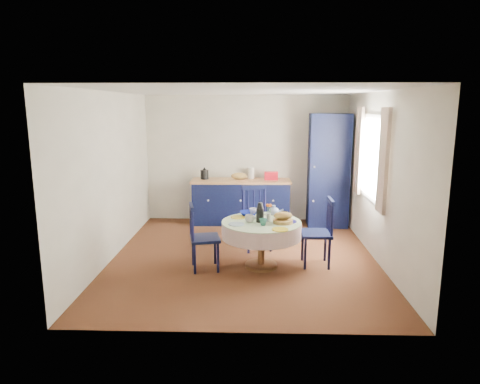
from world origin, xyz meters
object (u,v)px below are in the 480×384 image
(kitchen_counter, at_px, (241,201))
(cobalt_bowl, at_px, (249,214))
(dining_table, at_px, (262,229))
(chair_right, at_px, (319,232))
(mug_c, at_px, (284,215))
(chair_far, at_px, (256,217))
(mug_b, at_px, (263,222))
(mug_a, at_px, (250,219))
(mug_d, at_px, (253,212))
(chair_left, at_px, (202,237))
(pantry_cabinet, at_px, (328,171))

(kitchen_counter, bearing_deg, cobalt_bowl, -85.89)
(kitchen_counter, bearing_deg, dining_table, -81.82)
(chair_right, height_order, cobalt_bowl, chair_right)
(kitchen_counter, height_order, mug_c, kitchen_counter)
(dining_table, distance_m, cobalt_bowl, 0.39)
(chair_far, distance_m, cobalt_bowl, 0.58)
(mug_b, bearing_deg, mug_a, 139.63)
(chair_far, bearing_deg, mug_b, -100.28)
(mug_c, distance_m, cobalt_bowl, 0.53)
(chair_right, xyz_separation_m, mug_d, (-0.96, 0.26, 0.23))
(mug_b, bearing_deg, chair_left, 173.32)
(chair_far, distance_m, mug_a, 0.92)
(pantry_cabinet, relative_size, dining_table, 1.90)
(dining_table, bearing_deg, mug_a, -165.74)
(mug_a, height_order, mug_c, mug_a)
(chair_left, height_order, chair_far, chair_far)
(kitchen_counter, relative_size, cobalt_bowl, 7.27)
(dining_table, xyz_separation_m, mug_c, (0.33, 0.22, 0.16))
(pantry_cabinet, relative_size, chair_right, 2.16)
(chair_left, xyz_separation_m, chair_far, (0.77, 0.94, 0.04))
(mug_a, height_order, mug_b, mug_a)
(kitchen_counter, height_order, cobalt_bowl, kitchen_counter)
(chair_left, xyz_separation_m, mug_d, (0.72, 0.47, 0.25))
(pantry_cabinet, distance_m, chair_right, 2.28)
(kitchen_counter, xyz_separation_m, pantry_cabinet, (1.68, -0.11, 0.63))
(dining_table, height_order, mug_c, dining_table)
(chair_far, relative_size, mug_a, 7.71)
(chair_far, height_order, mug_c, chair_far)
(chair_far, relative_size, mug_b, 9.91)
(mug_c, bearing_deg, mug_d, 162.64)
(dining_table, height_order, chair_right, chair_right)
(dining_table, height_order, chair_far, chair_far)
(mug_b, xyz_separation_m, mug_d, (-0.14, 0.57, 0.00))
(kitchen_counter, distance_m, chair_right, 2.56)
(pantry_cabinet, xyz_separation_m, chair_far, (-1.38, -1.42, -0.56))
(pantry_cabinet, xyz_separation_m, chair_left, (-2.15, -2.36, -0.59))
(dining_table, height_order, mug_b, dining_table)
(mug_a, xyz_separation_m, mug_d, (0.05, 0.41, -0.00))
(pantry_cabinet, relative_size, cobalt_bowl, 8.03)
(chair_right, relative_size, cobalt_bowl, 3.72)
(pantry_cabinet, height_order, mug_c, pantry_cabinet)
(chair_left, relative_size, cobalt_bowl, 3.54)
(mug_a, xyz_separation_m, mug_c, (0.51, 0.27, -0.01))
(kitchen_counter, relative_size, dining_table, 1.72)
(chair_left, xyz_separation_m, cobalt_bowl, (0.65, 0.41, 0.23))
(chair_far, xyz_separation_m, mug_d, (-0.05, -0.47, 0.22))
(mug_c, bearing_deg, mug_b, -126.82)
(kitchen_counter, distance_m, mug_d, 2.04)
(chair_far, distance_m, mug_c, 0.77)
(mug_d, bearing_deg, dining_table, -70.37)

